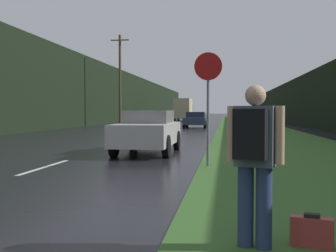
{
  "coord_description": "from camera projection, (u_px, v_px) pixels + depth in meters",
  "views": [
    {
      "loc": [
        4.66,
        -1.65,
        1.44
      ],
      "look_at": [
        2.4,
        14.8,
        0.87
      ],
      "focal_mm": 45.0,
      "sensor_mm": 36.0,
      "label": 1
    }
  ],
  "objects": [
    {
      "name": "lane_stripe_b",
      "position": [
        45.0,
        167.0,
        10.94
      ],
      "size": [
        0.12,
        3.0,
        0.01
      ],
      "primitive_type": "cube",
      "color": "silver",
      "rests_on": "ground_plane"
    },
    {
      "name": "hitchhiker_with_backpack",
      "position": [
        254.0,
        156.0,
        4.34
      ],
      "size": [
        0.58,
        0.5,
        1.72
      ],
      "rotation": [
        0.0,
        0.0,
        -0.3
      ],
      "color": "navy",
      "rests_on": "ground_plane"
    },
    {
      "name": "utility_pole_far",
      "position": [
        120.0,
        79.0,
        40.96
      ],
      "size": [
        1.8,
        0.24,
        8.89
      ],
      "color": "#4C3823",
      "rests_on": "ground_plane"
    },
    {
      "name": "grass_verge",
      "position": [
        250.0,
        126.0,
        40.97
      ],
      "size": [
        6.0,
        240.0,
        0.02
      ],
      "primitive_type": "cube",
      "color": "#386028",
      "rests_on": "ground_plane"
    },
    {
      "name": "treeline_far_side",
      "position": [
        109.0,
        95.0,
        53.05
      ],
      "size": [
        2.0,
        140.0,
        6.96
      ],
      "primitive_type": "cube",
      "color": "black",
      "rests_on": "ground_plane"
    },
    {
      "name": "treeline_near_side",
      "position": [
        296.0,
        103.0,
        49.97
      ],
      "size": [
        2.0,
        140.0,
        5.0
      ],
      "primitive_type": "cube",
      "color": "black",
      "rests_on": "ground_plane"
    },
    {
      "name": "lane_stripe_e",
      "position": [
        163.0,
        131.0,
        31.74
      ],
      "size": [
        0.12,
        3.0,
        0.01
      ],
      "primitive_type": "cube",
      "color": "silver",
      "rests_on": "ground_plane"
    },
    {
      "name": "suitcase",
      "position": [
        312.0,
        233.0,
        4.41
      ],
      "size": [
        0.45,
        0.26,
        0.38
      ],
      "rotation": [
        0.0,
        0.0,
        -0.3
      ],
      "color": "#9E3333",
      "rests_on": "ground_plane"
    },
    {
      "name": "lane_stripe_d",
      "position": [
        146.0,
        136.0,
        24.8
      ],
      "size": [
        0.12,
        3.0,
        0.01
      ],
      "primitive_type": "cube",
      "color": "silver",
      "rests_on": "ground_plane"
    },
    {
      "name": "car_passing_near",
      "position": [
        148.0,
        131.0,
        14.64
      ],
      "size": [
        1.88,
        4.55,
        1.48
      ],
      "rotation": [
        0.0,
        0.0,
        3.14
      ],
      "color": "#BCBCBC",
      "rests_on": "ground_plane"
    },
    {
      "name": "stop_sign",
      "position": [
        208.0,
        96.0,
        10.95
      ],
      "size": [
        0.73,
        0.07,
        2.98
      ],
      "color": "slate",
      "rests_on": "ground_plane"
    },
    {
      "name": "car_passing_far",
      "position": [
        196.0,
        120.0,
        37.54
      ],
      "size": [
        2.0,
        4.46,
        1.42
      ],
      "rotation": [
        0.0,
        0.0,
        3.14
      ],
      "color": "#2D3856",
      "rests_on": "ground_plane"
    },
    {
      "name": "lane_stripe_c",
      "position": [
        115.0,
        145.0,
        17.87
      ],
      "size": [
        0.12,
        3.0,
        0.01
      ],
      "primitive_type": "cube",
      "color": "silver",
      "rests_on": "ground_plane"
    },
    {
      "name": "car_oncoming",
      "position": [
        160.0,
        118.0,
        42.63
      ],
      "size": [
        2.05,
        4.24,
        1.55
      ],
      "color": "#4C514C",
      "rests_on": "ground_plane"
    },
    {
      "name": "delivery_truck",
      "position": [
        184.0,
        109.0,
        67.03
      ],
      "size": [
        2.6,
        8.26,
        3.45
      ],
      "color": "#6E684F",
      "rests_on": "ground_plane"
    }
  ]
}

